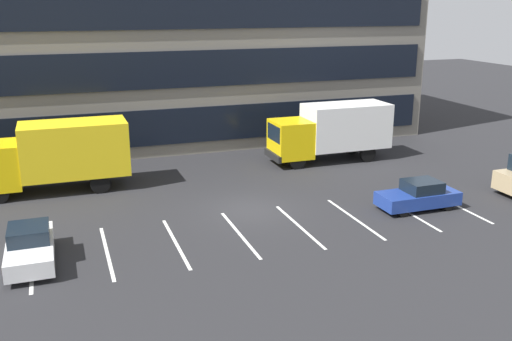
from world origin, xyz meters
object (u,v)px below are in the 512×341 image
at_px(box_truck_yellow_all, 55,154).
at_px(sedan_white, 30,247).
at_px(box_truck_yellow, 332,130).
at_px(sedan_navy, 419,196).

xyz_separation_m(box_truck_yellow_all, sedan_white, (-1.18, -8.90, -1.36)).
relative_size(box_truck_yellow_all, box_truck_yellow, 1.03).
bearing_deg(box_truck_yellow_all, box_truck_yellow, 2.39).
xyz_separation_m(box_truck_yellow, sedan_navy, (-0.01, -9.38, -1.33)).
height_order(box_truck_yellow_all, sedan_navy, box_truck_yellow_all).
bearing_deg(box_truck_yellow_all, sedan_white, -97.53).
bearing_deg(box_truck_yellow, sedan_white, -151.39).
xyz_separation_m(box_truck_yellow_all, sedan_navy, (16.39, -8.69, -1.39)).
relative_size(sedan_white, sedan_navy, 1.04).
distance_m(box_truck_yellow_all, sedan_white, 9.08).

